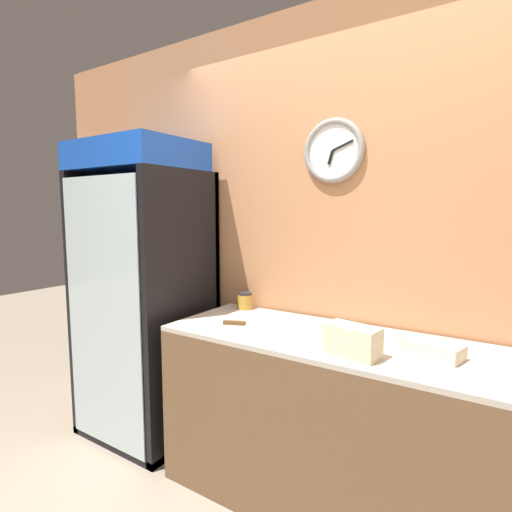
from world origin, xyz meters
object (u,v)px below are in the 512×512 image
object	(u,v)px
sandwich_stack_middle	(352,333)
chefs_knife	(246,324)
sandwich_flat_left	(431,349)
condiment_jar	(245,301)
beverage_cooler	(149,278)
sandwich_stack_bottom	(352,348)

from	to	relation	value
sandwich_stack_middle	chefs_knife	bearing A→B (deg)	168.86
sandwich_flat_left	condiment_jar	world-z (taller)	condiment_jar
condiment_jar	chefs_knife	bearing A→B (deg)	-54.56
beverage_cooler	sandwich_stack_middle	world-z (taller)	beverage_cooler
sandwich_stack_bottom	condiment_jar	size ratio (longest dim) A/B	2.34
beverage_cooler	sandwich_flat_left	world-z (taller)	beverage_cooler
beverage_cooler	condiment_jar	bearing A→B (deg)	18.03
sandwich_flat_left	beverage_cooler	bearing A→B (deg)	178.80
sandwich_stack_bottom	chefs_knife	xyz separation A→B (m)	(-0.65, 0.13, -0.03)
sandwich_stack_middle	chefs_knife	size ratio (longest dim) A/B	0.72
sandwich_flat_left	condiment_jar	size ratio (longest dim) A/B	2.62
sandwich_stack_middle	sandwich_flat_left	size ratio (longest dim) A/B	0.89
beverage_cooler	sandwich_stack_middle	size ratio (longest dim) A/B	7.80
condiment_jar	beverage_cooler	bearing A→B (deg)	-161.97
sandwich_stack_middle	chefs_knife	distance (m)	0.67
chefs_knife	condiment_jar	world-z (taller)	condiment_jar
sandwich_stack_bottom	chefs_knife	size ratio (longest dim) A/B	0.72
sandwich_stack_middle	sandwich_flat_left	bearing A→B (deg)	32.46
beverage_cooler	sandwich_stack_bottom	xyz separation A→B (m)	(1.52, -0.22, -0.14)
chefs_knife	condiment_jar	xyz separation A→B (m)	(-0.22, 0.31, 0.05)
sandwich_stack_middle	sandwich_stack_bottom	bearing A→B (deg)	0.00
beverage_cooler	chefs_knife	xyz separation A→B (m)	(0.87, -0.09, -0.17)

